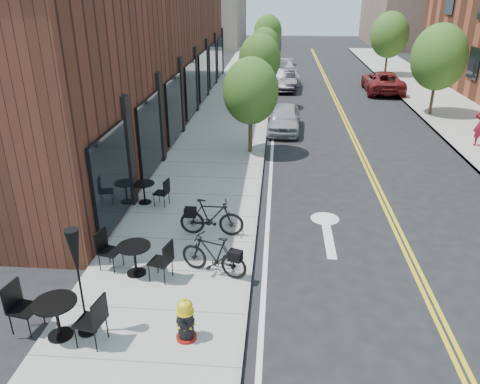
{
  "coord_description": "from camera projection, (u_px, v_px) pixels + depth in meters",
  "views": [
    {
      "loc": [
        0.49,
        -9.36,
        6.38
      ],
      "look_at": [
        -0.51,
        2.79,
        1.0
      ],
      "focal_mm": 35.0,
      "sensor_mm": 36.0,
      "label": 1
    }
  ],
  "objects": [
    {
      "name": "tree_near_a",
      "position": [
        251.0,
        91.0,
        18.35
      ],
      "size": [
        2.2,
        2.2,
        3.81
      ],
      "color": "#382B1E",
      "rests_on": "sidewalk_near"
    },
    {
      "name": "parked_car_a",
      "position": [
        284.0,
        118.0,
        22.21
      ],
      "size": [
        1.67,
        3.79,
        1.27
      ],
      "primitive_type": "imported",
      "rotation": [
        0.0,
        0.0,
        -0.05
      ],
      "color": "#9D9FA5",
      "rests_on": "ground"
    },
    {
      "name": "tree_near_b",
      "position": [
        260.0,
        59.0,
        25.6
      ],
      "size": [
        2.3,
        2.3,
        3.98
      ],
      "color": "#382B1E",
      "rests_on": "sidewalk_near"
    },
    {
      "name": "tree_far_b",
      "position": [
        439.0,
        57.0,
        23.86
      ],
      "size": [
        2.8,
        2.8,
        4.62
      ],
      "color": "#382B1E",
      "rests_on": "sidewalk_far"
    },
    {
      "name": "bicycle_right",
      "position": [
        212.0,
        217.0,
        12.65
      ],
      "size": [
        1.76,
        0.53,
        1.05
      ],
      "primitive_type": "imported",
      "rotation": [
        0.0,
        0.0,
        1.55
      ],
      "color": "black",
      "rests_on": "sidewalk_near"
    },
    {
      "name": "fire_hydrant",
      "position": [
        185.0,
        320.0,
        8.9
      ],
      "size": [
        0.41,
        0.41,
        0.92
      ],
      "rotation": [
        0.0,
        0.0,
        0.03
      ],
      "color": "maroon",
      "rests_on": "sidewalk_near"
    },
    {
      "name": "building_near",
      "position": [
        138.0,
        50.0,
        22.99
      ],
      "size": [
        5.0,
        28.0,
        7.0
      ],
      "primitive_type": "cube",
      "color": "#432115",
      "rests_on": "ground"
    },
    {
      "name": "parked_car_far",
      "position": [
        383.0,
        82.0,
        30.38
      ],
      "size": [
        2.45,
        5.01,
        1.37
      ],
      "primitive_type": "imported",
      "rotation": [
        0.0,
        0.0,
        3.11
      ],
      "color": "maroon",
      "rests_on": "ground"
    },
    {
      "name": "bicycle_left",
      "position": [
        214.0,
        255.0,
        10.91
      ],
      "size": [
        1.75,
        1.01,
        1.02
      ],
      "primitive_type": "imported",
      "rotation": [
        0.0,
        0.0,
        -1.91
      ],
      "color": "black",
      "rests_on": "sidewalk_near"
    },
    {
      "name": "parked_car_b",
      "position": [
        284.0,
        79.0,
        31.2
      ],
      "size": [
        1.68,
        4.2,
        1.36
      ],
      "primitive_type": "imported",
      "rotation": [
        0.0,
        0.0,
        0.06
      ],
      "color": "black",
      "rests_on": "ground"
    },
    {
      "name": "patio_umbrella",
      "position": [
        76.0,
        261.0,
        8.59
      ],
      "size": [
        0.37,
        0.37,
        2.28
      ],
      "color": "black",
      "rests_on": "sidewalk_near"
    },
    {
      "name": "bistro_set_c",
      "position": [
        144.0,
        190.0,
        14.58
      ],
      "size": [
        1.64,
        0.82,
        0.86
      ],
      "rotation": [
        0.0,
        0.0,
        -0.22
      ],
      "color": "black",
      "rests_on": "sidewalk_near"
    },
    {
      "name": "tree_near_d",
      "position": [
        268.0,
        32.0,
        40.16
      ],
      "size": [
        2.4,
        2.4,
        4.11
      ],
      "color": "#382B1E",
      "rests_on": "sidewalk_near"
    },
    {
      "name": "bistro_set_b",
      "position": [
        57.0,
        314.0,
        8.93
      ],
      "size": [
        1.98,
        0.97,
        1.04
      ],
      "rotation": [
        0.0,
        0.0,
        -0.18
      ],
      "color": "black",
      "rests_on": "sidewalk_near"
    },
    {
      "name": "bistro_set_a",
      "position": [
        135.0,
        255.0,
        10.92
      ],
      "size": [
        1.86,
        0.96,
        0.98
      ],
      "rotation": [
        0.0,
        0.0,
        -0.26
      ],
      "color": "black",
      "rests_on": "sidewalk_near"
    },
    {
      "name": "parked_car_c",
      "position": [
        284.0,
        72.0,
        33.58
      ],
      "size": [
        2.29,
        4.99,
        1.42
      ],
      "primitive_type": "imported",
      "rotation": [
        0.0,
        0.0,
        0.06
      ],
      "color": "silver",
      "rests_on": "ground"
    },
    {
      "name": "tree_far_c",
      "position": [
        390.0,
        35.0,
        34.8
      ],
      "size": [
        2.8,
        2.8,
        4.62
      ],
      "color": "#382B1E",
      "rests_on": "sidewalk_far"
    },
    {
      "name": "tree_near_c",
      "position": [
        265.0,
        46.0,
        32.97
      ],
      "size": [
        2.1,
        2.1,
        3.67
      ],
      "color": "#382B1E",
      "rests_on": "sidewalk_near"
    },
    {
      "name": "sidewalk_near",
      "position": [
        220.0,
        144.0,
        20.39
      ],
      "size": [
        4.0,
        70.0,
        0.12
      ],
      "primitive_type": "cube",
      "color": "#9E9B93",
      "rests_on": "ground"
    },
    {
      "name": "ground",
      "position": [
        252.0,
        278.0,
        11.15
      ],
      "size": [
        120.0,
        120.0,
        0.0
      ],
      "primitive_type": "plane",
      "color": "black",
      "rests_on": "ground"
    }
  ]
}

